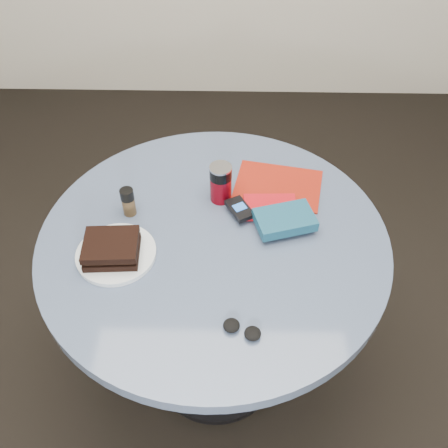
{
  "coord_description": "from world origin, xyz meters",
  "views": [
    {
      "loc": [
        0.05,
        -0.96,
        1.8
      ],
      "look_at": [
        0.03,
        0.0,
        0.8
      ],
      "focal_mm": 40.0,
      "sensor_mm": 36.0,
      "label": 1
    }
  ],
  "objects_px": {
    "mp3_player": "(240,209)",
    "red_book": "(270,207)",
    "table": "(214,272)",
    "sandwich": "(111,248)",
    "headphones": "(242,329)",
    "plate": "(116,254)",
    "pepper_grinder": "(128,202)",
    "novel": "(285,220)",
    "soda_can": "(221,183)",
    "magazine": "(278,186)"
  },
  "relations": [
    {
      "from": "pepper_grinder",
      "to": "mp3_player",
      "type": "relative_size",
      "value": 0.85
    },
    {
      "from": "sandwich",
      "to": "novel",
      "type": "bearing_deg",
      "value": 14.6
    },
    {
      "from": "sandwich",
      "to": "red_book",
      "type": "bearing_deg",
      "value": 24.32
    },
    {
      "from": "plate",
      "to": "red_book",
      "type": "relative_size",
      "value": 1.4
    },
    {
      "from": "plate",
      "to": "sandwich",
      "type": "height_order",
      "value": "sandwich"
    },
    {
      "from": "soda_can",
      "to": "mp3_player",
      "type": "distance_m",
      "value": 0.1
    },
    {
      "from": "plate",
      "to": "sandwich",
      "type": "bearing_deg",
      "value": -124.65
    },
    {
      "from": "plate",
      "to": "headphones",
      "type": "bearing_deg",
      "value": -34.26
    },
    {
      "from": "table",
      "to": "plate",
      "type": "bearing_deg",
      "value": -163.53
    },
    {
      "from": "plate",
      "to": "red_book",
      "type": "xyz_separation_m",
      "value": [
        0.43,
        0.19,
        0.0
      ]
    },
    {
      "from": "magazine",
      "to": "headphones",
      "type": "height_order",
      "value": "headphones"
    },
    {
      "from": "magazine",
      "to": "mp3_player",
      "type": "height_order",
      "value": "mp3_player"
    },
    {
      "from": "soda_can",
      "to": "mp3_player",
      "type": "xyz_separation_m",
      "value": [
        0.06,
        -0.07,
        -0.04
      ]
    },
    {
      "from": "table",
      "to": "sandwich",
      "type": "bearing_deg",
      "value": -162.17
    },
    {
      "from": "soda_can",
      "to": "pepper_grinder",
      "type": "bearing_deg",
      "value": -165.5
    },
    {
      "from": "soda_can",
      "to": "mp3_player",
      "type": "bearing_deg",
      "value": -51.23
    },
    {
      "from": "sandwich",
      "to": "headphones",
      "type": "height_order",
      "value": "sandwich"
    },
    {
      "from": "plate",
      "to": "mp3_player",
      "type": "distance_m",
      "value": 0.38
    },
    {
      "from": "magazine",
      "to": "sandwich",
      "type": "bearing_deg",
      "value": -135.93
    },
    {
      "from": "headphones",
      "to": "red_book",
      "type": "bearing_deg",
      "value": 78.54
    },
    {
      "from": "sandwich",
      "to": "pepper_grinder",
      "type": "relative_size",
      "value": 1.66
    },
    {
      "from": "plate",
      "to": "novel",
      "type": "relative_size",
      "value": 1.33
    },
    {
      "from": "soda_can",
      "to": "pepper_grinder",
      "type": "relative_size",
      "value": 1.37
    },
    {
      "from": "mp3_player",
      "to": "red_book",
      "type": "bearing_deg",
      "value": 14.91
    },
    {
      "from": "plate",
      "to": "mp3_player",
      "type": "height_order",
      "value": "mp3_player"
    },
    {
      "from": "pepper_grinder",
      "to": "mp3_player",
      "type": "xyz_separation_m",
      "value": [
        0.33,
        -0.0,
        -0.02
      ]
    },
    {
      "from": "soda_can",
      "to": "novel",
      "type": "xyz_separation_m",
      "value": [
        0.19,
        -0.12,
        -0.03
      ]
    },
    {
      "from": "table",
      "to": "novel",
      "type": "xyz_separation_m",
      "value": [
        0.2,
        0.04,
        0.2
      ]
    },
    {
      "from": "soda_can",
      "to": "magazine",
      "type": "relative_size",
      "value": 0.47
    },
    {
      "from": "plate",
      "to": "red_book",
      "type": "height_order",
      "value": "red_book"
    },
    {
      "from": "sandwich",
      "to": "pepper_grinder",
      "type": "height_order",
      "value": "pepper_grinder"
    },
    {
      "from": "red_book",
      "to": "mp3_player",
      "type": "bearing_deg",
      "value": -166.85
    },
    {
      "from": "soda_can",
      "to": "red_book",
      "type": "relative_size",
      "value": 0.79
    },
    {
      "from": "novel",
      "to": "plate",
      "type": "bearing_deg",
      "value": 177.5
    },
    {
      "from": "magazine",
      "to": "pepper_grinder",
      "type": "bearing_deg",
      "value": -152.94
    },
    {
      "from": "novel",
      "to": "red_book",
      "type": "bearing_deg",
      "value": 100.21
    },
    {
      "from": "table",
      "to": "headphones",
      "type": "bearing_deg",
      "value": -75.67
    },
    {
      "from": "plate",
      "to": "soda_can",
      "type": "distance_m",
      "value": 0.37
    },
    {
      "from": "pepper_grinder",
      "to": "mp3_player",
      "type": "distance_m",
      "value": 0.33
    },
    {
      "from": "magazine",
      "to": "plate",
      "type": "bearing_deg",
      "value": -136.36
    },
    {
      "from": "sandwich",
      "to": "red_book",
      "type": "relative_size",
      "value": 0.97
    },
    {
      "from": "novel",
      "to": "headphones",
      "type": "relative_size",
      "value": 1.57
    },
    {
      "from": "headphones",
      "to": "plate",
      "type": "bearing_deg",
      "value": 145.74
    },
    {
      "from": "plate",
      "to": "pepper_grinder",
      "type": "height_order",
      "value": "pepper_grinder"
    },
    {
      "from": "plate",
      "to": "red_book",
      "type": "bearing_deg",
      "value": 23.64
    },
    {
      "from": "table",
      "to": "pepper_grinder",
      "type": "relative_size",
      "value": 10.99
    },
    {
      "from": "magazine",
      "to": "novel",
      "type": "bearing_deg",
      "value": -76.61
    },
    {
      "from": "table",
      "to": "sandwich",
      "type": "distance_m",
      "value": 0.35
    },
    {
      "from": "novel",
      "to": "mp3_player",
      "type": "height_order",
      "value": "novel"
    },
    {
      "from": "sandwich",
      "to": "headphones",
      "type": "bearing_deg",
      "value": -32.79
    }
  ]
}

